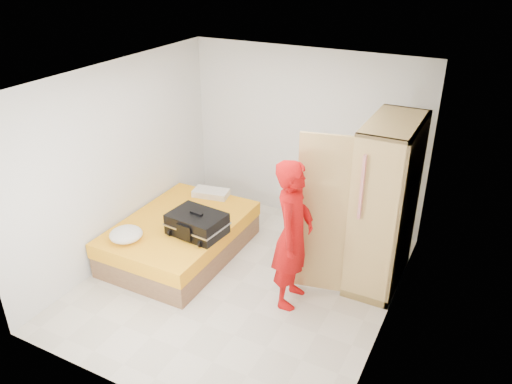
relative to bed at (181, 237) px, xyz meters
The scene contains 7 objects.
room 1.50m from the bed, 10.85° to the right, with size 4.00×4.02×2.60m.
bed is the anchor object (origin of this frame).
wardrobe 2.69m from the bed, 14.55° to the left, with size 1.16×1.30×2.10m.
person 1.88m from the bed, ahead, with size 0.66×0.43×1.82m, color red.
suitcase 0.56m from the bed, 19.99° to the right, with size 0.76×0.59×0.31m.
round_cushion 0.83m from the bed, 115.79° to the right, with size 0.42×0.42×0.16m, color white.
pillow 0.90m from the bed, 91.88° to the left, with size 0.52×0.26×0.09m, color white.
Camera 1 is at (2.53, -4.51, 3.86)m, focal length 35.00 mm.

